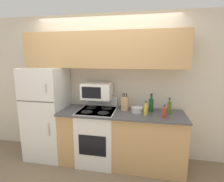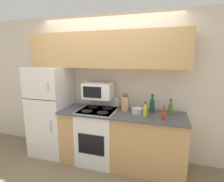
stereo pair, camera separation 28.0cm
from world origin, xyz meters
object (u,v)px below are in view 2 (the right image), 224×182
at_px(refrigerator, 51,111).
at_px(bottle_olive_oil, 170,109).
at_px(bowl, 137,110).
at_px(bottle_hot_sauce, 163,114).
at_px(bottle_cooking_spray, 145,111).
at_px(stove, 98,134).
at_px(microwave, 98,91).
at_px(bottle_wine_green, 152,106).
at_px(knife_block, 125,104).

height_order(refrigerator, bottle_olive_oil, refrigerator).
relative_size(bowl, bottle_olive_oil, 0.72).
bearing_deg(bottle_hot_sauce, bottle_cooking_spray, 162.79).
height_order(refrigerator, stove, refrigerator).
relative_size(refrigerator, bowl, 8.66).
xyz_separation_m(microwave, bottle_wine_green, (0.93, -0.00, -0.19)).
xyz_separation_m(stove, bottle_hot_sauce, (1.07, -0.16, 0.52)).
xyz_separation_m(bottle_wine_green, bottle_olive_oil, (0.28, -0.07, -0.02)).
height_order(bottle_olive_oil, bottle_cooking_spray, bottle_olive_oil).
bearing_deg(bottle_wine_green, knife_block, -176.98).
distance_m(bowl, bottle_cooking_spray, 0.18).
distance_m(bottle_wine_green, bottle_cooking_spray, 0.23).
height_order(microwave, bottle_cooking_spray, microwave).
distance_m(stove, bottle_wine_green, 1.06).
height_order(bottle_hot_sauce, bottle_wine_green, bottle_wine_green).
bearing_deg(knife_block, bottle_hot_sauce, -23.63).
bearing_deg(bottle_cooking_spray, microwave, 165.93).
bearing_deg(bottle_olive_oil, stove, -176.88).
distance_m(refrigerator, bottle_cooking_spray, 1.76).
relative_size(refrigerator, bottle_wine_green, 5.43).
xyz_separation_m(stove, microwave, (-0.04, 0.14, 0.75)).
distance_m(stove, bottle_cooking_spray, 0.96).
height_order(stove, bowl, stove).
height_order(bottle_hot_sauce, bottle_cooking_spray, bottle_cooking_spray).
distance_m(refrigerator, knife_block, 1.42).
bearing_deg(stove, bottle_olive_oil, 3.12).
xyz_separation_m(refrigerator, bowl, (1.61, 0.01, 0.15)).
relative_size(knife_block, bowl, 1.57).
distance_m(bottle_olive_oil, bottle_cooking_spray, 0.39).
bearing_deg(bottle_cooking_spray, refrigerator, 176.82).
bearing_deg(refrigerator, bottle_olive_oil, 1.09).
distance_m(refrigerator, bowl, 1.62).
height_order(refrigerator, bowl, refrigerator).
relative_size(stove, bottle_cooking_spray, 4.96).
distance_m(refrigerator, bottle_wine_green, 1.85).
bearing_deg(bottle_hot_sauce, stove, 171.64).
height_order(knife_block, bottle_cooking_spray, knife_block).
bearing_deg(bowl, bottle_cooking_spray, -37.54).
bearing_deg(refrigerator, bottle_hot_sauce, -5.11).
bearing_deg(bottle_cooking_spray, bottle_hot_sauce, -17.21).
xyz_separation_m(refrigerator, stove, (0.95, -0.02, -0.33)).
bearing_deg(bottle_wine_green, bottle_cooking_spray, -112.15).
height_order(bowl, bottle_cooking_spray, bottle_cooking_spray).
bearing_deg(bottle_olive_oil, knife_block, 176.02).
xyz_separation_m(bowl, bottle_hot_sauce, (0.41, -0.19, 0.03)).
xyz_separation_m(refrigerator, knife_block, (1.40, 0.09, 0.23)).
bearing_deg(bottle_olive_oil, bottle_wine_green, 165.41).
relative_size(knife_block, bottle_hot_sauce, 1.47).
bearing_deg(bowl, bottle_hot_sauce, -24.98).
height_order(stove, bottle_olive_oil, bottle_olive_oil).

